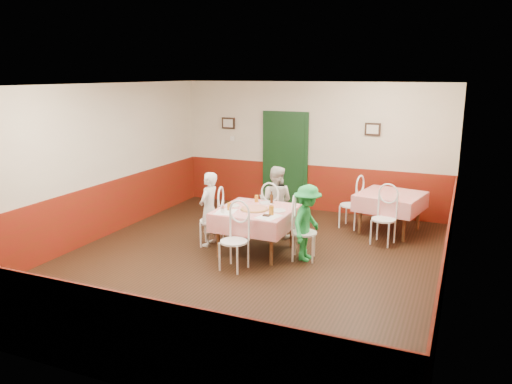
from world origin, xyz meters
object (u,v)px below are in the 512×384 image
at_px(second_table, 390,213).
at_px(glass_b, 271,210).
at_px(glass_a, 229,206).
at_px(glass_c, 256,199).
at_px(chair_far, 275,214).
at_px(pizza, 255,209).
at_px(diner_far, 276,202).
at_px(chair_near, 234,242).
at_px(chair_right, 304,233).
at_px(wallet, 267,215).
at_px(diner_right, 307,223).
at_px(chair_left, 212,221).
at_px(chair_second_a, 351,205).
at_px(chair_second_b, 384,220).
at_px(beer_bottle, 272,198).
at_px(diner_left, 209,209).
at_px(main_table, 256,231).

relative_size(second_table, glass_b, 7.52).
distance_m(glass_a, glass_c, 0.70).
height_order(chair_far, pizza, chair_far).
bearing_deg(diner_far, glass_b, 104.39).
relative_size(chair_near, glass_a, 7.15).
distance_m(chair_right, pizza, 0.91).
height_order(wallet, diner_right, diner_right).
bearing_deg(diner_far, second_table, -152.92).
bearing_deg(pizza, chair_near, -90.74).
relative_size(chair_left, chair_second_a, 1.00).
relative_size(chair_near, glass_b, 6.05).
distance_m(glass_a, diner_right, 1.31).
bearing_deg(chair_second_b, wallet, -123.74).
relative_size(chair_left, chair_second_b, 1.00).
height_order(second_table, beer_bottle, beer_bottle).
height_order(chair_near, diner_right, diner_right).
relative_size(chair_far, diner_left, 0.69).
distance_m(glass_b, beer_bottle, 0.69).
bearing_deg(chair_second_a, diner_far, -34.97).
bearing_deg(chair_near, chair_far, 96.11).
relative_size(second_table, wallet, 10.18).
height_order(chair_second_b, diner_left, diner_left).
bearing_deg(diner_right, glass_b, 117.24).
bearing_deg(chair_near, glass_c, 103.94).
xyz_separation_m(glass_b, diner_right, (0.53, 0.23, -0.21)).
height_order(chair_far, glass_b, glass_b).
height_order(second_table, chair_far, chair_far).
relative_size(beer_bottle, diner_left, 0.15).
bearing_deg(chair_second_a, chair_second_b, 56.28).
distance_m(chair_second_b, glass_a, 2.77).
xyz_separation_m(chair_second_a, wallet, (-0.84, -2.34, 0.32)).
distance_m(chair_left, chair_right, 1.70).
height_order(chair_near, diner_left, diner_left).
bearing_deg(glass_b, chair_second_b, 44.11).
height_order(glass_a, diner_left, diner_left).
height_order(chair_right, diner_left, diner_left).
xyz_separation_m(glass_b, wallet, (-0.04, -0.09, -0.06)).
bearing_deg(diner_right, chair_right, 92.94).
bearing_deg(chair_second_a, beer_bottle, -21.85).
relative_size(chair_right, beer_bottle, 4.44).
xyz_separation_m(chair_near, chair_second_b, (1.93, 2.11, 0.00)).
bearing_deg(chair_right, wallet, 109.75).
relative_size(glass_a, diner_left, 0.10).
bearing_deg(diner_far, chair_far, 86.28).
height_order(main_table, diner_left, diner_left).
bearing_deg(glass_c, beer_bottle, -3.20).
height_order(chair_left, pizza, chair_left).
distance_m(second_table, glass_b, 2.77).
distance_m(chair_second_b, glass_b, 2.19).
bearing_deg(diner_left, chair_left, 90.42).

